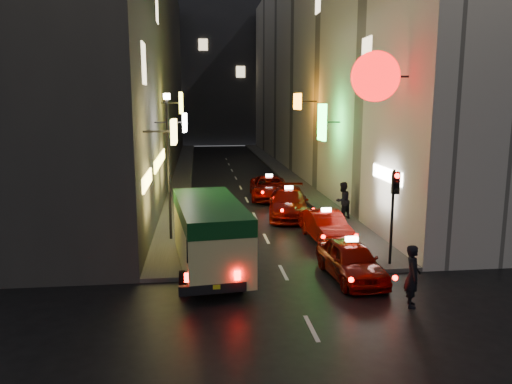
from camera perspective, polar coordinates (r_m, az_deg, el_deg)
name	(u,v)px	position (r m, az deg, el deg)	size (l,w,h in m)	color
building_left	(134,64)	(42.74, -13.82, 13.99)	(7.53, 52.00, 18.00)	#33312E
building_right	(327,66)	(43.83, 8.09, 14.08)	(8.22, 52.00, 18.00)	#AAA59C
building_far	(217,67)	(74.57, -4.49, 14.10)	(30.00, 10.00, 22.00)	#2E2E32
sidewalk_left	(183,173)	(42.79, -8.32, 2.19)	(1.50, 52.00, 0.15)	#4C4A47
sidewalk_right	(282,171)	(43.37, 2.99, 2.39)	(1.50, 52.00, 0.15)	#4C4A47
minibus	(210,228)	(17.75, -5.32, -4.14)	(2.75, 6.22, 2.59)	#D0CC82
taxi_near	(351,257)	(17.60, 10.81, -7.31)	(2.35, 5.00, 1.72)	#650500
taxi_second	(326,224)	(22.14, 8.01, -3.61)	(2.32, 4.90, 1.68)	#650500
taxi_third	(289,200)	(26.52, 3.74, -0.98)	(3.01, 5.70, 1.90)	#650500
taxi_far	(269,186)	(31.38, 1.51, 0.70)	(2.45, 5.21, 1.78)	#650500
pedestrian_crossing	(413,272)	(15.66, 17.48, -8.71)	(0.71, 0.45, 2.14)	black
pedestrian_sidewalk	(343,198)	(25.60, 9.86, -0.70)	(0.81, 0.51, 2.15)	black
traffic_light	(394,197)	(18.51, 15.54, -0.53)	(0.26, 0.43, 3.50)	black
lamp_post	(169,157)	(21.51, -9.96, 3.96)	(0.28, 0.28, 6.22)	black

